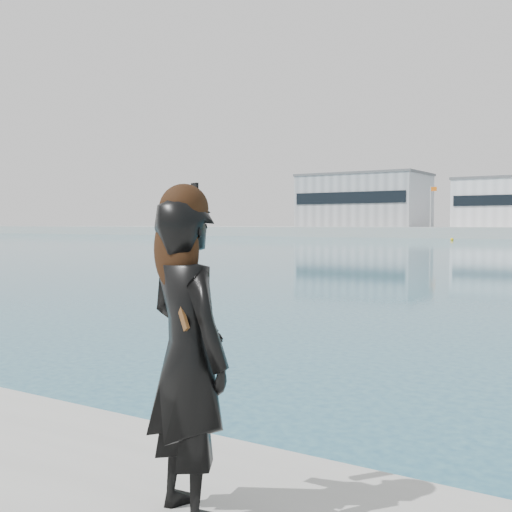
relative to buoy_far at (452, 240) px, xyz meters
The scene contains 4 objects.
warehouse_grey_left 43.04m from the buoy_far, 131.89° to the left, with size 26.52×16.36×11.50m.
flagpole_left 27.74m from the buoy_far, 114.48° to the left, with size 1.28×0.16×8.00m.
buoy_far is the anchor object (origin of this frame).
woman 100.12m from the buoy_far, 74.92° to the right, with size 0.76×0.63×1.88m.
Camera 1 is at (1.56, -2.95, 2.43)m, focal length 45.00 mm.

